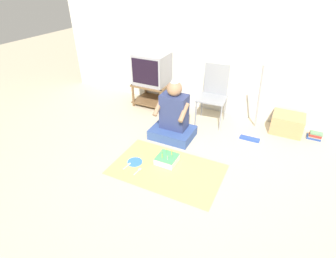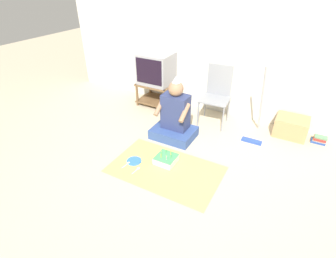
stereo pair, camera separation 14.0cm
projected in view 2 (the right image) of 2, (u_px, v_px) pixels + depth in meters
The scene contains 14 objects.
ground_plane at pixel (180, 181), 3.05m from camera, with size 16.00×16.00×0.00m, color beige.
wall_back at pixel (241, 36), 3.84m from camera, with size 6.40×0.06×2.55m.
tv_stand at pixel (157, 92), 4.70m from camera, with size 0.62×0.50×0.40m.
tv at pixel (156, 69), 4.48m from camera, with size 0.55×0.48×0.52m.
folding_chair at pixel (217, 92), 4.00m from camera, with size 0.45×0.43×0.91m.
cardboard_box_stack at pixel (291, 127), 3.84m from camera, with size 0.45×0.37×0.28m.
dust_mop at pixel (257, 119), 3.67m from camera, with size 0.28×0.48×1.12m.
book_pile at pixel (319, 140), 3.71m from camera, with size 0.19×0.14×0.10m.
person_seated at pixel (175, 118), 3.73m from camera, with size 0.60×0.46×0.92m.
party_cloth at pixel (165, 169), 3.23m from camera, with size 1.35×0.83×0.01m.
birthday_cake at pixel (166, 159), 3.33m from camera, with size 0.25×0.25×0.15m.
paper_plate at pixel (134, 161), 3.36m from camera, with size 0.19×0.19×0.01m.
plastic_spoon_near at pixel (128, 163), 3.32m from camera, with size 0.04×0.15×0.01m.
plastic_spoon_far at pixel (138, 169), 3.22m from camera, with size 0.04×0.15×0.01m.
Camera 2 is at (0.98, -2.08, 2.11)m, focal length 28.00 mm.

